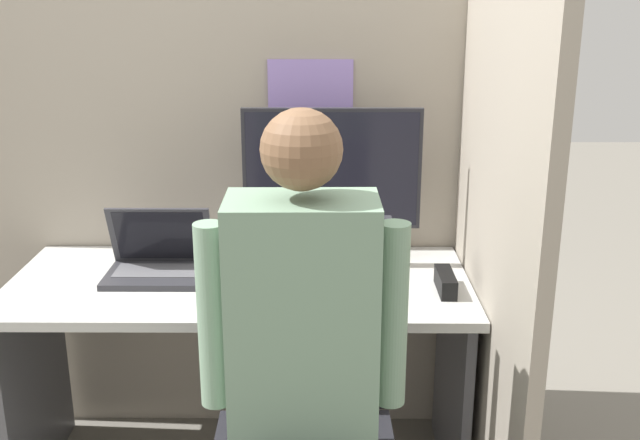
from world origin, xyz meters
The scene contains 11 objects.
cubicle_panel_back centered at (0.00, 0.66, 0.83)m, with size 1.96×0.05×1.66m.
cubicle_panel_right centered at (0.75, 0.25, 0.83)m, with size 0.04×1.26×1.66m.
desk centered at (0.00, 0.32, 0.54)m, with size 1.46×0.64×0.71m.
paper_box centered at (0.29, 0.46, 0.75)m, with size 0.36×0.23×0.08m.
monitor centered at (0.29, 0.46, 1.02)m, with size 0.58×0.18×0.44m.
laptop centered at (-0.26, 0.35, 0.75)m, with size 0.33×0.22×0.23m.
mouse centered at (0.04, 0.23, 0.72)m, with size 0.07×0.04×0.03m.
stapler centered at (0.64, 0.23, 0.74)m, with size 0.05×0.16×0.06m.
carrot_toy centered at (0.12, 0.14, 0.73)m, with size 0.04×0.15×0.04m.
office_chair centered at (0.22, -0.23, 0.54)m, with size 0.52×0.56×1.04m.
person centered at (0.22, -0.39, 0.79)m, with size 0.48×0.44×1.36m.
Camera 1 is at (0.27, -1.89, 1.60)m, focal length 42.00 mm.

